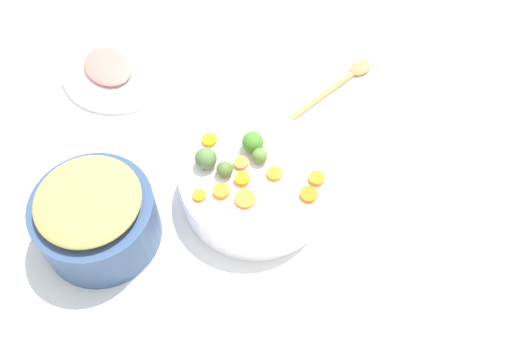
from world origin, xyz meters
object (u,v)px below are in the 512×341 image
at_px(serving_bowl_carrots, 256,184).
at_px(metal_pot, 97,219).
at_px(ham_plate, 120,68).
at_px(wooden_spoon, 343,81).

xyz_separation_m(serving_bowl_carrots, metal_pot, (0.02, -0.31, 0.02)).
bearing_deg(ham_plate, wooden_spoon, 73.72).
relative_size(serving_bowl_carrots, wooden_spoon, 1.19).
bearing_deg(metal_pot, ham_plate, 171.06).
height_order(metal_pot, wooden_spoon, metal_pot).
bearing_deg(wooden_spoon, metal_pot, -63.99).
distance_m(serving_bowl_carrots, ham_plate, 0.46).
relative_size(metal_pot, wooden_spoon, 0.90).
bearing_deg(serving_bowl_carrots, wooden_spoon, 134.26).
distance_m(metal_pot, ham_plate, 0.43).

